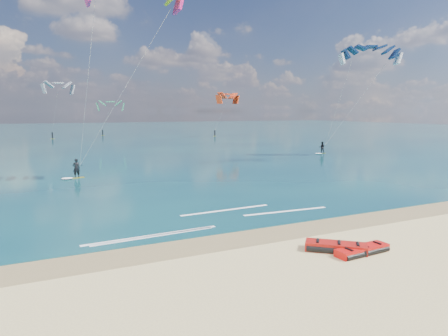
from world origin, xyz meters
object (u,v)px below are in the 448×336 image
at_px(kitesurfer_far, 347,95).
at_px(packed_kite_mid, 336,251).
at_px(packed_kite_left, 362,254).
at_px(kitesurfer_main, 105,74).

bearing_deg(kitesurfer_far, packed_kite_mid, -140.16).
bearing_deg(packed_kite_mid, packed_kite_left, -1.29).
relative_size(packed_kite_mid, kitesurfer_far, 0.18).
xyz_separation_m(packed_kite_mid, kitesurfer_main, (-5.86, 22.09, 9.09)).
bearing_deg(packed_kite_left, kitesurfer_main, 103.02).
xyz_separation_m(packed_kite_left, kitesurfer_far, (26.27, 30.16, 8.15)).
height_order(packed_kite_left, kitesurfer_main, kitesurfer_main).
xyz_separation_m(packed_kite_mid, kitesurfer_far, (27.07, 29.44, 8.15)).
distance_m(packed_kite_mid, kitesurfer_main, 24.60).
relative_size(packed_kite_mid, kitesurfer_main, 0.16).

